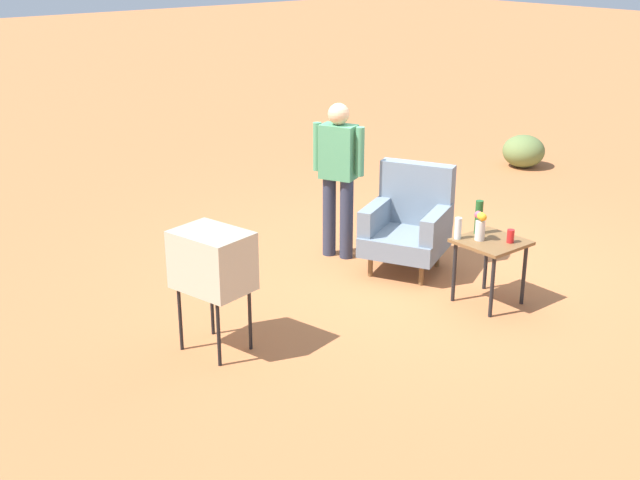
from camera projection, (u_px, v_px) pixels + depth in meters
ground_plane at (408, 267)px, 8.52m from camera, size 60.00×60.00×0.00m
armchair at (409, 222)px, 8.33m from camera, size 1.03×1.04×1.06m
side_table at (491, 250)px, 7.53m from camera, size 0.56×0.56×0.61m
tv_on_stand at (213, 261)px, 6.56m from camera, size 0.68×0.56×1.03m
person_standing at (338, 171)px, 8.50m from camera, size 0.53×0.35×1.64m
bottle_wine_green at (479, 217)px, 7.61m from camera, size 0.07×0.07×0.32m
bottle_short_clear at (458, 228)px, 7.50m from camera, size 0.06×0.06×0.20m
soda_can_red at (511, 236)px, 7.42m from camera, size 0.07×0.07×0.12m
flower_vase at (480, 225)px, 7.45m from camera, size 0.14×0.10×0.27m
shrub_near at (333, 145)px, 12.85m from camera, size 0.40×0.40×0.31m
shrub_mid at (524, 151)px, 12.13m from camera, size 0.61×0.61×0.47m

